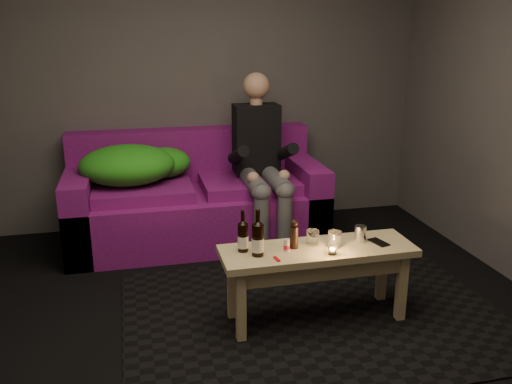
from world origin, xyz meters
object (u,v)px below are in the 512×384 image
at_px(person, 261,157).
at_px(beer_bottle_b, 258,239).
at_px(sofa, 196,202).
at_px(beer_bottle_a, 243,236).
at_px(steel_cup, 360,234).
at_px(coffee_table, 317,261).

bearing_deg(person, beer_bottle_b, -104.35).
xyz_separation_m(sofa, beer_bottle_b, (0.18, -1.61, 0.27)).
bearing_deg(beer_bottle_a, steel_cup, -0.96).
height_order(person, beer_bottle_a, person).
height_order(coffee_table, steel_cup, steel_cup).
bearing_deg(person, steel_cup, -76.77).
relative_size(person, beer_bottle_a, 5.52).
bearing_deg(beer_bottle_b, person, 75.65).
bearing_deg(beer_bottle_b, steel_cup, 5.90).
xyz_separation_m(person, coffee_table, (0.02, -1.40, -0.34)).
height_order(person, steel_cup, person).
distance_m(person, steel_cup, 1.41).
relative_size(beer_bottle_b, steel_cup, 2.83).
distance_m(sofa, person, 0.70).
bearing_deg(steel_cup, coffee_table, -172.21).
relative_size(sofa, person, 1.50).
bearing_deg(beer_bottle_b, sofa, 96.28).
distance_m(coffee_table, steel_cup, 0.33).
relative_size(beer_bottle_a, beer_bottle_b, 0.90).
bearing_deg(beer_bottle_b, beer_bottle_a, 130.82).
height_order(sofa, beer_bottle_b, sofa).
height_order(sofa, steel_cup, sofa).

